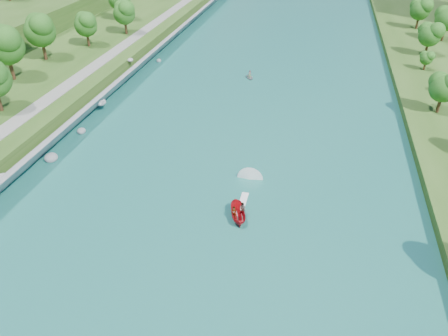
# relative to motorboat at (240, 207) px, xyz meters

# --- Properties ---
(ground) EXTENTS (260.00, 260.00, 0.00)m
(ground) POSITION_rel_motorboat_xyz_m (-4.72, -4.94, -0.83)
(ground) COLOR #2D5119
(ground) RESTS_ON ground
(river_water) EXTENTS (55.00, 240.00, 0.10)m
(river_water) POSITION_rel_motorboat_xyz_m (-4.72, 15.06, -0.78)
(river_water) COLOR #195F54
(river_water) RESTS_ON ground
(riprap_bank) EXTENTS (3.89, 236.00, 4.19)m
(riprap_bank) POSITION_rel_motorboat_xyz_m (-30.56, 14.18, 0.97)
(riprap_bank) COLOR slate
(riprap_bank) RESTS_ON ground
(riverside_path) EXTENTS (3.00, 200.00, 0.10)m
(riverside_path) POSITION_rel_motorboat_xyz_m (-37.22, 15.06, 2.72)
(riverside_path) COLOR gray
(riverside_path) RESTS_ON berm_west
(motorboat) EXTENTS (3.60, 19.11, 2.05)m
(motorboat) POSITION_rel_motorboat_xyz_m (0.00, 0.00, 0.00)
(motorboat) COLOR red
(motorboat) RESTS_ON river_water
(raft) EXTENTS (2.89, 3.24, 1.69)m
(raft) POSITION_rel_motorboat_xyz_m (-6.59, 45.39, -0.35)
(raft) COLOR gray
(raft) RESTS_ON river_water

